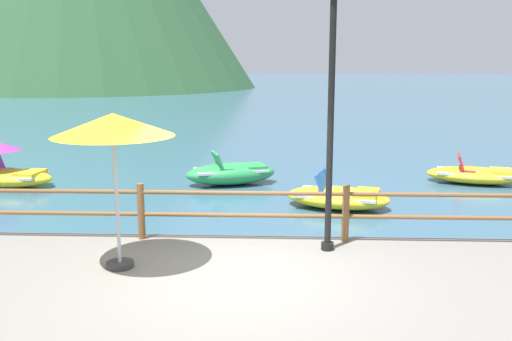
# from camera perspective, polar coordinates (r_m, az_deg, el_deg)

# --- Properties ---
(ground_plane) EXTENTS (200.00, 200.00, 0.00)m
(ground_plane) POSITION_cam_1_polar(r_m,az_deg,el_deg) (47.43, 1.70, 7.20)
(ground_plane) COLOR #38607A
(dock_railing) EXTENTS (23.92, 0.12, 0.95)m
(dock_railing) POSITION_cam_1_polar(r_m,az_deg,el_deg) (9.19, -1.39, -3.75)
(dock_railing) COLOR brown
(dock_railing) RESTS_ON promenade_dock
(lamp_post) EXTENTS (0.28, 0.28, 4.16)m
(lamp_post) POSITION_cam_1_polar(r_m,az_deg,el_deg) (8.47, 7.76, 8.13)
(lamp_post) COLOR black
(lamp_post) RESTS_ON promenade_dock
(beach_umbrella) EXTENTS (1.70, 1.70, 2.24)m
(beach_umbrella) POSITION_cam_1_polar(r_m,az_deg,el_deg) (7.93, -14.47, 4.35)
(beach_umbrella) COLOR #B2B2B7
(beach_umbrella) RESTS_ON promenade_dock
(pedal_boat_0) EXTENTS (2.70, 1.82, 0.91)m
(pedal_boat_0) POSITION_cam_1_polar(r_m,az_deg,el_deg) (15.22, -2.56, -0.26)
(pedal_boat_0) COLOR green
(pedal_boat_0) RESTS_ON ground
(pedal_boat_1) EXTENTS (2.66, 1.94, 0.82)m
(pedal_boat_1) POSITION_cam_1_polar(r_m,az_deg,el_deg) (12.98, 8.46, -2.69)
(pedal_boat_1) COLOR yellow
(pedal_boat_1) RESTS_ON ground
(pedal_boat_3) EXTENTS (2.67, 1.44, 1.21)m
(pedal_boat_3) POSITION_cam_1_polar(r_m,az_deg,el_deg) (16.36, -24.34, -0.22)
(pedal_boat_3) COLOR yellow
(pedal_boat_3) RESTS_ON ground
(pedal_boat_4) EXTENTS (2.75, 1.83, 0.80)m
(pedal_boat_4) POSITION_cam_1_polar(r_m,az_deg,el_deg) (16.53, 21.56, -0.40)
(pedal_boat_4) COLOR yellow
(pedal_boat_4) RESTS_ON ground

